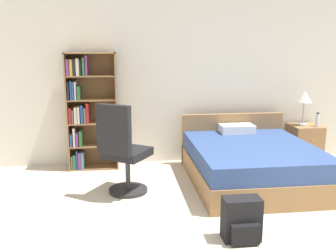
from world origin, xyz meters
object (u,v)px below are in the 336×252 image
bookshelf (86,110)px  water_bottle (317,120)px  bed (250,162)px  table_lamp (304,98)px  office_chair (123,152)px  nightstand (304,143)px  backpack_black (242,220)px

bookshelf → water_bottle: (3.51, -0.19, -0.19)m
bed → water_bottle: 1.51m
table_lamp → bed: bearing=-144.6°
office_chair → table_lamp: size_ratio=2.15×
bookshelf → office_chair: 1.27m
office_chair → bed: bearing=8.4°
bookshelf → bed: bearing=-21.2°
office_chair → nightstand: office_chair is taller
bed → office_chair: size_ratio=1.65×
bookshelf → water_bottle: size_ratio=7.78×
nightstand → backpack_black: nightstand is taller
bed → backpack_black: 1.62m
office_chair → water_bottle: (2.99, 0.92, 0.14)m
nightstand → backpack_black: 2.89m
table_lamp → backpack_black: bearing=-126.9°
bed → table_lamp: table_lamp is taller
bed → water_bottle: (1.29, 0.67, 0.41)m
bed → table_lamp: 1.55m
nightstand → table_lamp: table_lamp is taller
bookshelf → office_chair: bearing=-65.3°
office_chair → water_bottle: 3.13m
bookshelf → office_chair: size_ratio=1.49×
office_chair → bookshelf: bearing=114.7°
bed → table_lamp: bearing=35.4°
office_chair → backpack_black: office_chair is taller
bed → bookshelf: bearing=158.8°
bed → table_lamp: size_ratio=3.54×
office_chair → table_lamp: office_chair is taller
office_chair → water_bottle: office_chair is taller
table_lamp → water_bottle: bearing=-37.0°
office_chair → nightstand: bearing=19.8°
backpack_black → nightstand: bearing=52.2°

